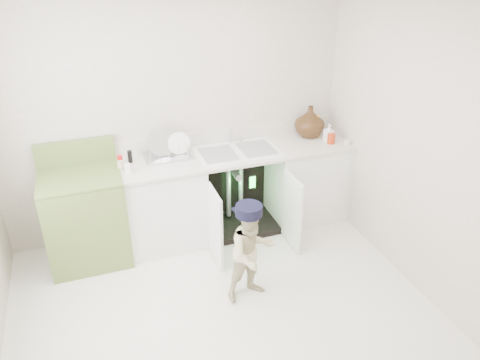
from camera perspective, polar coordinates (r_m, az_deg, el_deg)
ground at (r=4.15m, az=-1.98°, el=-15.72°), size 3.50×3.50×0.00m
room_shell at (r=3.41m, az=-2.32°, el=-0.27°), size 6.00×5.50×1.26m
counter_run at (r=4.95m, az=0.02°, el=-0.93°), size 2.44×1.02×1.24m
avocado_stove at (r=4.71m, az=-18.28°, el=-4.20°), size 0.73×0.65×1.14m
repair_worker at (r=4.01m, az=1.45°, el=-8.72°), size 0.56×0.95×0.92m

